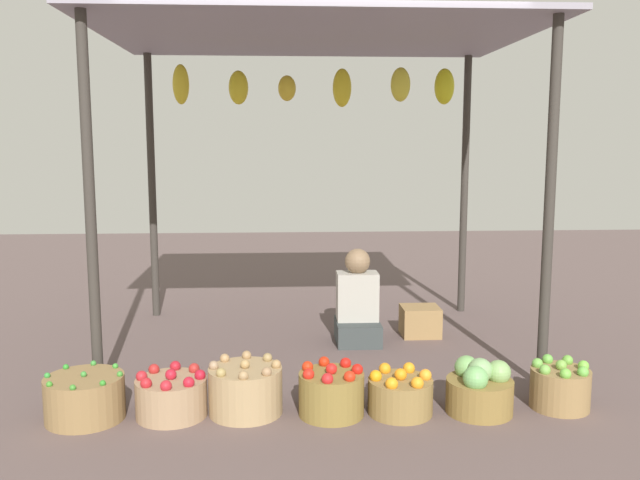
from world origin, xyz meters
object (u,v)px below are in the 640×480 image
(basket_oranges, at_px, (400,394))
(basket_potatoes, at_px, (245,390))
(basket_green_apples, at_px, (560,387))
(wooden_crate_near_vendor, at_px, (420,321))
(basket_red_tomatoes, at_px, (331,393))
(basket_cabbages, at_px, (480,389))
(vendor_person, at_px, (357,306))
(basket_green_chilies, at_px, (85,398))
(basket_red_apples, at_px, (172,396))

(basket_oranges, bearing_deg, basket_potatoes, 176.50)
(basket_green_apples, bearing_deg, wooden_crate_near_vendor, 108.53)
(basket_red_tomatoes, bearing_deg, basket_cabbages, -1.05)
(vendor_person, xyz_separation_m, basket_green_chilies, (-1.81, -1.50, -0.16))
(vendor_person, relative_size, basket_green_apples, 2.14)
(vendor_person, distance_m, basket_oranges, 1.54)
(basket_potatoes, relative_size, wooden_crate_near_vendor, 1.40)
(basket_green_chilies, distance_m, wooden_crate_near_vendor, 2.88)
(basket_potatoes, bearing_deg, basket_red_apples, -177.51)
(basket_green_chilies, xyz_separation_m, basket_oranges, (1.90, -0.02, -0.01))
(basket_green_chilies, xyz_separation_m, wooden_crate_near_vendor, (2.37, 1.64, -0.01))
(basket_potatoes, height_order, basket_green_apples, basket_potatoes)
(basket_red_apples, height_order, basket_green_apples, basket_green_apples)
(basket_potatoes, bearing_deg, basket_green_apples, -0.89)
(vendor_person, relative_size, basket_cabbages, 1.91)
(basket_potatoes, relative_size, basket_green_apples, 1.24)
(vendor_person, relative_size, basket_oranges, 1.96)
(basket_red_tomatoes, distance_m, wooden_crate_near_vendor, 1.88)
(basket_green_chilies, relative_size, basket_oranges, 1.18)
(basket_green_apples, bearing_deg, basket_red_apples, 179.73)
(wooden_crate_near_vendor, bearing_deg, basket_red_apples, -138.89)
(basket_red_tomatoes, xyz_separation_m, wooden_crate_near_vendor, (0.89, 1.66, -0.01))
(basket_green_chilies, xyz_separation_m, basket_green_apples, (2.92, 0.01, 0.00))
(basket_green_apples, height_order, wooden_crate_near_vendor, basket_green_apples)
(basket_red_apples, xyz_separation_m, basket_cabbages, (1.88, -0.05, 0.02))
(basket_red_apples, height_order, basket_oranges, basket_red_apples)
(basket_red_tomatoes, relative_size, basket_cabbages, 0.98)
(vendor_person, xyz_separation_m, basket_oranges, (0.09, -1.52, -0.18))
(basket_green_chilies, height_order, basket_red_apples, basket_green_chilies)
(basket_red_tomatoes, bearing_deg, basket_potatoes, 173.75)
(basket_red_apples, bearing_deg, wooden_crate_near_vendor, 41.11)
(wooden_crate_near_vendor, bearing_deg, vendor_person, -166.19)
(basket_oranges, bearing_deg, basket_red_tomatoes, 179.93)
(basket_potatoes, bearing_deg, basket_red_tomatoes, -6.25)
(basket_green_chilies, height_order, basket_cabbages, basket_cabbages)
(basket_cabbages, bearing_deg, basket_potatoes, 177.04)
(basket_oranges, bearing_deg, basket_green_apples, 1.55)
(vendor_person, xyz_separation_m, basket_green_apples, (1.11, -1.49, -0.16))
(basket_green_chilies, bearing_deg, basket_red_apples, 2.09)
(basket_green_chilies, bearing_deg, vendor_person, 39.69)
(vendor_person, xyz_separation_m, basket_red_apples, (-1.30, -1.48, -0.17))
(vendor_person, distance_m, wooden_crate_near_vendor, 0.60)
(basket_green_apples, relative_size, wooden_crate_near_vendor, 1.13)
(basket_cabbages, distance_m, wooden_crate_near_vendor, 1.68)
(vendor_person, height_order, basket_green_chilies, vendor_person)
(basket_oranges, height_order, wooden_crate_near_vendor, basket_oranges)
(basket_green_chilies, bearing_deg, basket_red_tomatoes, -0.75)
(basket_cabbages, bearing_deg, basket_red_tomatoes, 178.95)
(basket_potatoes, distance_m, wooden_crate_near_vendor, 2.13)
(basket_red_apples, bearing_deg, basket_cabbages, -1.67)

